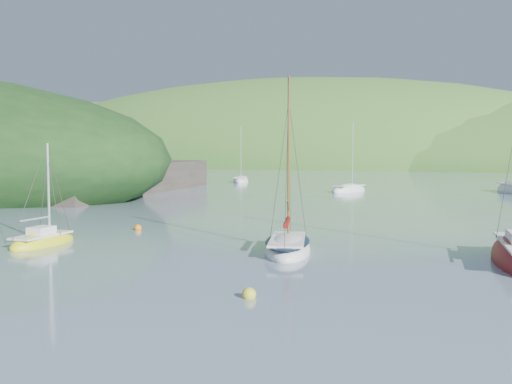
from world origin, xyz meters
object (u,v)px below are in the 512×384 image
at_px(sailboat_yellow, 43,242).
at_px(distant_sloop_c, 241,181).
at_px(daysailer_white, 288,247).
at_px(distant_sloop_a, 349,190).

bearing_deg(sailboat_yellow, distant_sloop_c, 102.27).
relative_size(sailboat_yellow, distant_sloop_c, 0.61).
bearing_deg(daysailer_white, distant_sloop_c, 99.68).
xyz_separation_m(daysailer_white, sailboat_yellow, (-12.42, -3.40, -0.05)).
relative_size(daysailer_white, sailboat_yellow, 1.58).
distance_m(daysailer_white, sailboat_yellow, 12.87).
bearing_deg(sailboat_yellow, distant_sloop_a, 80.54).
bearing_deg(daysailer_white, sailboat_yellow, 176.88).
relative_size(distant_sloop_a, distant_sloop_c, 0.96).
relative_size(daysailer_white, distant_sloop_c, 0.97).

